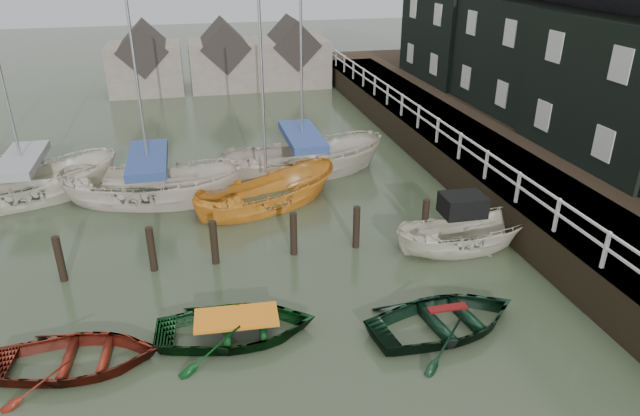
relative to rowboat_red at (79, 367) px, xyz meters
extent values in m
plane|color=#2D3924|center=(4.56, 0.98, 0.00)|extent=(120.00, 120.00, 0.00)
cube|color=black|center=(14.06, 10.98, 1.40)|extent=(3.00, 32.00, 0.20)
cube|color=silver|center=(12.56, 10.98, 2.45)|extent=(0.06, 32.00, 0.06)
cube|color=silver|center=(12.56, 10.98, 2.05)|extent=(0.06, 32.00, 0.06)
cube|color=black|center=(19.56, 10.98, 0.00)|extent=(14.00, 38.00, 1.50)
cube|color=black|center=(19.56, 12.98, 4.00)|extent=(6.00, 7.00, 5.00)
cube|color=black|center=(19.56, 19.98, 4.00)|extent=(6.40, 7.00, 5.00)
cylinder|color=black|center=(-0.94, 3.98, 0.50)|extent=(0.22, 0.22, 1.80)
cylinder|color=black|center=(1.56, 3.98, 0.50)|extent=(0.22, 0.22, 1.80)
cylinder|color=black|center=(3.36, 3.98, 0.50)|extent=(0.22, 0.22, 1.80)
cylinder|color=black|center=(5.76, 3.98, 0.50)|extent=(0.22, 0.22, 1.80)
cylinder|color=black|center=(7.76, 3.98, 0.50)|extent=(0.22, 0.22, 1.80)
cylinder|color=black|center=(10.06, 3.98, 0.50)|extent=(0.22, 0.22, 1.80)
cube|color=#665B51|center=(0.56, 26.98, 1.50)|extent=(4.50, 4.00, 3.00)
cube|color=#282321|center=(0.56, 26.98, 2.80)|extent=(3.18, 4.08, 3.18)
cube|color=#665B51|center=(5.56, 26.98, 1.50)|extent=(4.50, 4.00, 3.00)
cube|color=#282321|center=(5.56, 26.98, 2.80)|extent=(3.18, 4.08, 3.18)
cube|color=#665B51|center=(10.06, 26.98, 1.50)|extent=(4.50, 4.00, 3.00)
cube|color=#282321|center=(10.06, 26.98, 2.80)|extent=(3.18, 4.08, 3.18)
imported|color=#58160C|center=(0.00, 0.00, 0.00)|extent=(3.89, 2.92, 0.76)
imported|color=black|center=(3.65, 0.29, 0.00)|extent=(4.06, 3.02, 0.81)
imported|color=black|center=(8.74, -0.60, 0.00)|extent=(4.37, 3.40, 0.83)
imported|color=beige|center=(10.95, 3.10, 0.00)|extent=(4.41, 1.74, 1.69)
cube|color=black|center=(10.95, 3.30, 1.44)|extent=(1.32, 1.03, 0.65)
imported|color=beige|center=(-3.16, 10.39, 0.00)|extent=(7.12, 4.38, 2.58)
cube|color=gray|center=(-3.16, 10.39, 1.54)|extent=(3.90, 2.36, 0.30)
imported|color=beige|center=(1.36, 9.29, 0.00)|extent=(7.34, 4.25, 2.67)
cylinder|color=#B2B2B7|center=(1.36, 9.29, 5.56)|extent=(0.10, 0.10, 8.18)
cube|color=navy|center=(1.36, 9.29, 1.59)|extent=(4.02, 2.29, 0.30)
imported|color=orange|center=(5.49, 7.83, 0.00)|extent=(6.18, 4.15, 2.23)
cylinder|color=#B2B2B7|center=(5.49, 7.83, 5.17)|extent=(0.10, 0.10, 7.89)
imported|color=#BBB19F|center=(7.42, 10.71, 0.00)|extent=(7.00, 2.85, 2.67)
cylinder|color=#B2B2B7|center=(7.42, 10.71, 6.13)|extent=(0.10, 0.10, 9.33)
cube|color=navy|center=(7.42, 10.71, 1.59)|extent=(3.85, 1.52, 0.30)
camera|label=1|loc=(3.04, -11.23, 8.79)|focal=32.00mm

